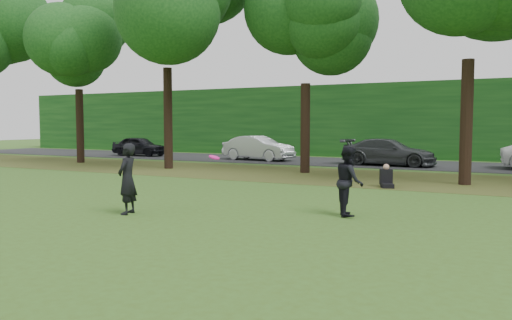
{
  "coord_description": "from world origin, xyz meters",
  "views": [
    {
      "loc": [
        5.55,
        -7.62,
        2.23
      ],
      "look_at": [
        -0.47,
        4.04,
        1.3
      ],
      "focal_mm": 35.0,
      "sensor_mm": 36.0,
      "label": 1
    }
  ],
  "objects_px": {
    "player_left": "(127,179)",
    "seated_person": "(386,179)",
    "player_right": "(349,181)",
    "frisbee": "(214,157)"
  },
  "relations": [
    {
      "from": "player_right",
      "to": "seated_person",
      "type": "xyz_separation_m",
      "value": [
        -0.44,
        6.02,
        -0.54
      ]
    },
    {
      "from": "frisbee",
      "to": "seated_person",
      "type": "bearing_deg",
      "value": 70.76
    },
    {
      "from": "seated_person",
      "to": "player_right",
      "type": "bearing_deg",
      "value": -107.9
    },
    {
      "from": "player_left",
      "to": "frisbee",
      "type": "height_order",
      "value": "player_left"
    },
    {
      "from": "frisbee",
      "to": "player_left",
      "type": "bearing_deg",
      "value": -153.88
    },
    {
      "from": "player_left",
      "to": "frisbee",
      "type": "distance_m",
      "value": 2.24
    },
    {
      "from": "player_left",
      "to": "seated_person",
      "type": "distance_m",
      "value": 9.52
    },
    {
      "from": "frisbee",
      "to": "seated_person",
      "type": "height_order",
      "value": "frisbee"
    },
    {
      "from": "player_right",
      "to": "seated_person",
      "type": "relative_size",
      "value": 2.06
    },
    {
      "from": "player_left",
      "to": "seated_person",
      "type": "xyz_separation_m",
      "value": [
        4.53,
        8.36,
        -0.57
      ]
    }
  ]
}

